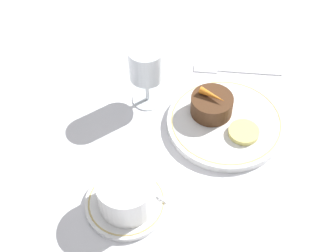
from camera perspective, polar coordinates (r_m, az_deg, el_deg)
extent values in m
plane|color=white|center=(0.90, 3.56, -0.07)|extent=(3.00, 3.00, 0.00)
cylinder|color=white|center=(0.90, 7.04, 0.40)|extent=(0.22, 0.22, 0.01)
torus|color=tan|center=(0.90, 7.07, 0.64)|extent=(0.21, 0.21, 0.00)
cylinder|color=white|center=(0.80, -5.09, -9.33)|extent=(0.14, 0.14, 0.01)
torus|color=tan|center=(0.79, -5.11, -9.18)|extent=(0.13, 0.13, 0.00)
cylinder|color=white|center=(0.76, -5.09, -8.17)|extent=(0.10, 0.10, 0.06)
cylinder|color=#9E7A4C|center=(0.76, -5.11, -8.00)|extent=(0.08, 0.08, 0.05)
torus|color=white|center=(0.79, -4.04, -4.64)|extent=(0.04, 0.01, 0.04)
cube|color=silver|center=(0.80, -2.78, -7.43)|extent=(0.05, 0.09, 0.00)
ellipsoid|color=silver|center=(0.83, -5.83, -5.21)|extent=(0.02, 0.03, 0.00)
cylinder|color=silver|center=(0.94, -2.47, 3.33)|extent=(0.06, 0.06, 0.01)
cylinder|color=silver|center=(0.92, -2.54, 4.71)|extent=(0.01, 0.01, 0.06)
cylinder|color=silver|center=(0.88, -2.68, 7.60)|extent=(0.07, 0.07, 0.07)
cylinder|color=#470A14|center=(0.88, -2.65, 6.99)|extent=(0.06, 0.06, 0.04)
cube|color=silver|center=(1.01, 9.89, 6.56)|extent=(0.02, 0.14, 0.01)
cube|color=silver|center=(1.01, 4.61, 7.01)|extent=(0.03, 0.05, 0.01)
cylinder|color=#4C2D19|center=(0.89, 5.35, 2.57)|extent=(0.08, 0.08, 0.04)
cone|color=orange|center=(0.87, 5.47, 3.71)|extent=(0.03, 0.05, 0.01)
cylinder|color=#EFE075|center=(0.87, 9.23, -0.75)|extent=(0.06, 0.06, 0.01)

